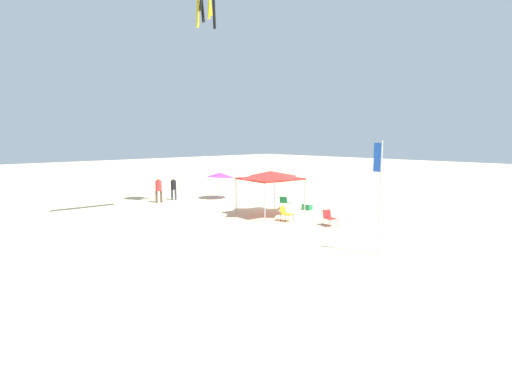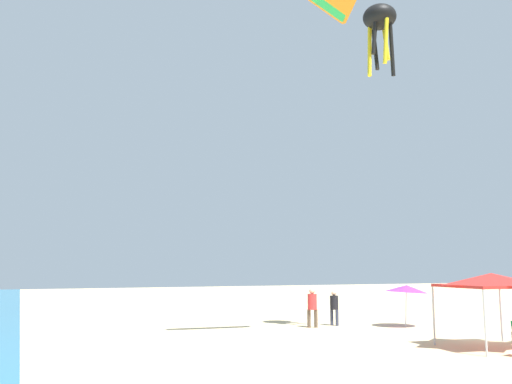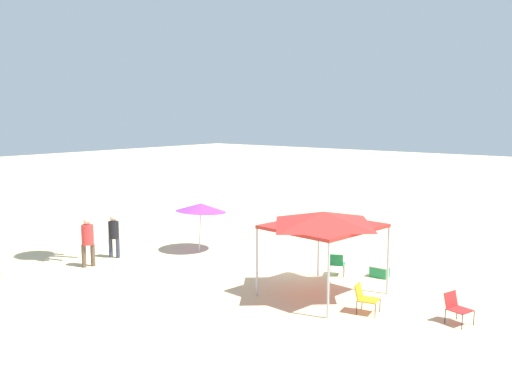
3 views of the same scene
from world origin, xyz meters
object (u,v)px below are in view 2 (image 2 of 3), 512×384
canopy_tent (492,281)px  person_kite_handler (334,305)px  beach_umbrella (407,289)px  person_by_tent (312,304)px  kite_octopus_black (380,21)px

canopy_tent → person_kite_handler: (8.75, 1.21, -1.36)m
beach_umbrella → person_by_tent: beach_umbrella is taller
beach_umbrella → person_by_tent: 4.65m
person_by_tent → kite_octopus_black: (-3.93, -1.49, 12.77)m
canopy_tent → kite_octopus_black: size_ratio=1.01×
beach_umbrella → person_kite_handler: beach_umbrella is taller
canopy_tent → beach_umbrella: 7.10m
beach_umbrella → person_by_tent: (1.54, 4.33, -0.72)m
canopy_tent → beach_umbrella: canopy_tent is taller
kite_octopus_black → person_kite_handler: bearing=-111.6°
canopy_tent → person_by_tent: (8.41, 2.62, -1.28)m
person_kite_handler → person_by_tent: size_ratio=0.92×
person_by_tent → kite_octopus_black: kite_octopus_black is taller
beach_umbrella → person_by_tent: size_ratio=1.13×
canopy_tent → kite_octopus_black: kite_octopus_black is taller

